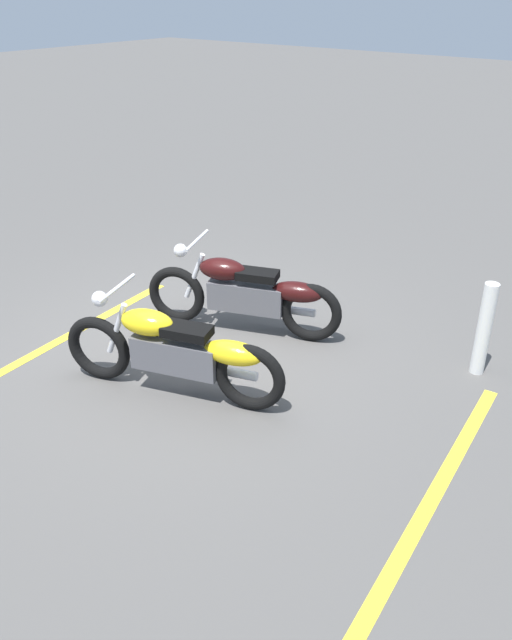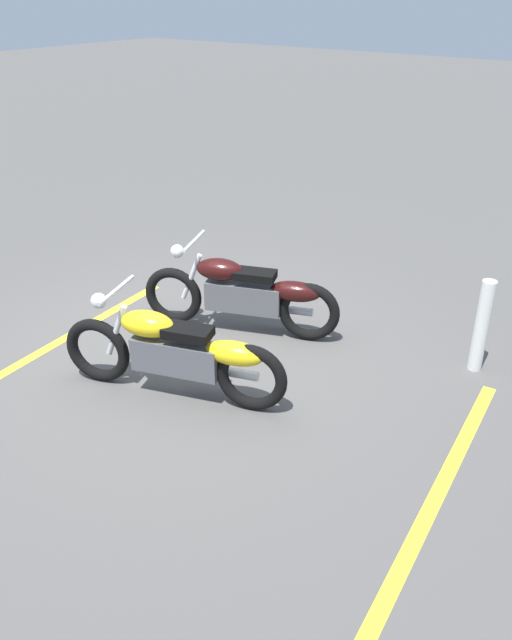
% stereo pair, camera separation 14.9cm
% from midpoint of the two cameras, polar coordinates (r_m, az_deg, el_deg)
% --- Properties ---
extents(ground_plane, '(60.00, 60.00, 0.00)m').
position_cam_midpoint_polar(ground_plane, '(6.92, -5.57, -2.50)').
color(ground_plane, '#514F4C').
extents(motorcycle_bright_foreground, '(2.15, 0.89, 1.04)m').
position_cam_midpoint_polar(motorcycle_bright_foreground, '(5.96, -6.37, -2.79)').
color(motorcycle_bright_foreground, black).
rests_on(motorcycle_bright_foreground, ground).
extents(motorcycle_dark_foreground, '(2.12, 0.94, 1.04)m').
position_cam_midpoint_polar(motorcycle_dark_foreground, '(7.02, -0.20, 2.37)').
color(motorcycle_dark_foreground, black).
rests_on(motorcycle_dark_foreground, ground).
extents(bollard_post, '(0.14, 0.14, 0.97)m').
position_cam_midpoint_polar(bollard_post, '(6.65, 20.18, -0.78)').
color(bollard_post, white).
rests_on(bollard_post, ground).
extents(parking_stripe_near, '(0.42, 3.20, 0.01)m').
position_cam_midpoint_polar(parking_stripe_near, '(7.39, -15.87, -1.40)').
color(parking_stripe_near, yellow).
rests_on(parking_stripe_near, ground).
extents(parking_stripe_mid, '(0.42, 3.20, 0.01)m').
position_cam_midpoint_polar(parking_stripe_mid, '(5.34, 16.54, -14.30)').
color(parking_stripe_mid, yellow).
rests_on(parking_stripe_mid, ground).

